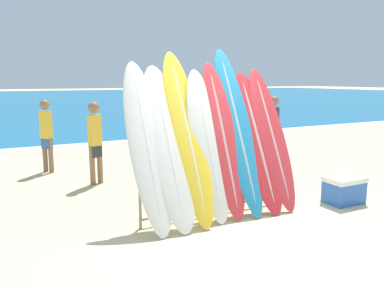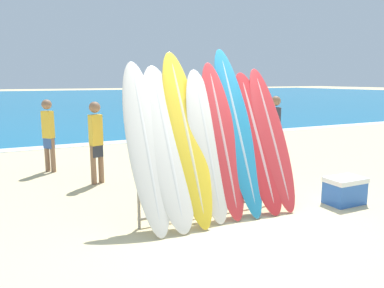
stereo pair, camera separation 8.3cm
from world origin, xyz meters
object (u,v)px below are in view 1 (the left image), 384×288
object	(u,v)px
surfboard_slot_1	(168,145)
person_near_water	(95,140)
cooler_box	(344,190)
surfboard_slot_7	(272,137)
surfboard_slot_2	(187,135)
person_mid_beach	(273,129)
surfboard_slot_0	(147,145)
surfboard_slot_6	(257,140)
person_far_left	(46,133)
surfboard_rack	(217,182)
surfboard_slot_3	(208,144)
surfboard_slot_4	(223,139)
surfboard_slot_5	(238,129)

from	to	relation	value
surfboard_slot_1	person_near_water	xyz separation A→B (m)	(-0.47, 2.36, -0.24)
cooler_box	surfboard_slot_7	bearing A→B (deg)	154.24
surfboard_slot_2	person_mid_beach	world-z (taller)	surfboard_slot_2
surfboard_slot_0	surfboard_slot_2	size ratio (longest dim) A/B	0.93
surfboard_slot_6	person_near_water	bearing A→B (deg)	128.96
person_near_water	person_far_left	distance (m)	1.53
surfboard_rack	surfboard_slot_7	size ratio (longest dim) A/B	1.11
person_near_water	person_mid_beach	distance (m)	3.82
surfboard_slot_2	surfboard_slot_7	distance (m)	1.42
surfboard_slot_1	surfboard_slot_7	xyz separation A→B (m)	(1.73, -0.01, -0.01)
surfboard_slot_1	person_far_left	bearing A→B (deg)	107.55
person_mid_beach	person_far_left	xyz separation A→B (m)	(-4.50, 1.79, -0.03)
surfboard_slot_6	surfboard_slot_7	distance (m)	0.27
person_mid_beach	surfboard_slot_3	bearing A→B (deg)	-111.67
surfboard_slot_6	person_near_water	xyz separation A→B (m)	(-1.92, 2.38, -0.19)
surfboard_rack	surfboard_slot_2	bearing A→B (deg)	164.65
surfboard_slot_6	cooler_box	size ratio (longest dim) A/B	3.44
surfboard_rack	person_mid_beach	bearing A→B (deg)	37.54
surfboard_slot_4	person_far_left	xyz separation A→B (m)	(-2.03, 3.72, -0.27)
person_near_water	surfboard_slot_0	bearing A→B (deg)	75.97
person_near_water	person_mid_beach	world-z (taller)	person_mid_beach
surfboard_slot_5	person_mid_beach	world-z (taller)	surfboard_slot_5
surfboard_slot_2	surfboard_slot_6	world-z (taller)	surfboard_slot_2
surfboard_slot_0	surfboard_slot_3	xyz separation A→B (m)	(0.88, -0.05, -0.05)
surfboard_slot_6	surfboard_slot_1	bearing A→B (deg)	179.22
surfboard_rack	surfboard_slot_3	bearing A→B (deg)	164.73
surfboard_rack	person_far_left	world-z (taller)	person_far_left
surfboard_slot_1	cooler_box	distance (m)	2.97
surfboard_slot_5	surfboard_slot_2	bearing A→B (deg)	-179.33
surfboard_slot_2	surfboard_slot_4	xyz separation A→B (m)	(0.54, -0.05, -0.08)
surfboard_slot_5	person_near_water	xyz separation A→B (m)	(-1.61, 2.30, -0.37)
surfboard_slot_2	surfboard_slot_3	world-z (taller)	surfboard_slot_2
surfboard_slot_6	cooler_box	distance (m)	1.65
surfboard_slot_5	surfboard_slot_6	xyz separation A→B (m)	(0.31, -0.07, -0.18)
person_near_water	surfboard_slot_4	bearing A→B (deg)	100.93
cooler_box	surfboard_slot_6	bearing A→B (deg)	159.11
person_far_left	surfboard_slot_5	bearing A→B (deg)	171.41
surfboard_rack	person_mid_beach	size ratio (longest dim) A/B	1.49
surfboard_slot_0	surfboard_slot_4	xyz separation A→B (m)	(1.15, -0.02, 0.00)
surfboard_rack	surfboard_slot_1	xyz separation A→B (m)	(-0.73, 0.07, 0.59)
surfboard_slot_0	person_mid_beach	xyz separation A→B (m)	(3.62, 1.91, -0.23)
person_near_water	person_far_left	world-z (taller)	person_near_water
surfboard_slot_0	surfboard_slot_6	world-z (taller)	surfboard_slot_0
surfboard_slot_3	surfboard_slot_4	xyz separation A→B (m)	(0.26, 0.02, 0.05)
surfboard_slot_1	surfboard_slot_3	bearing A→B (deg)	-3.15
surfboard_rack	surfboard_slot_3	xyz separation A→B (m)	(-0.14, 0.04, 0.56)
surfboard_slot_2	cooler_box	xyz separation A→B (m)	(2.48, -0.57, -0.97)
surfboard_rack	person_far_left	xyz separation A→B (m)	(-1.90, 3.78, 0.35)
surfboard_rack	surfboard_slot_6	size ratio (longest dim) A/B	1.15
surfboard_slot_0	person_far_left	bearing A→B (deg)	103.36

